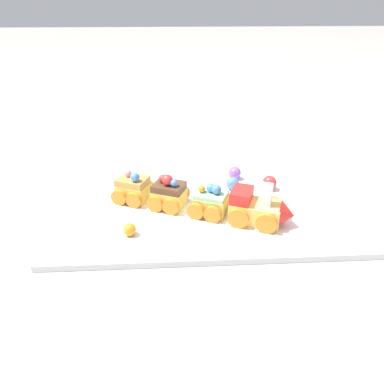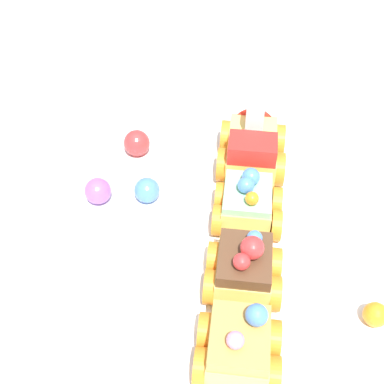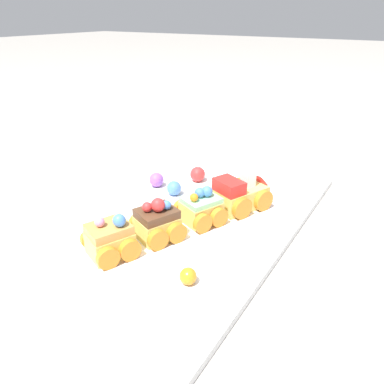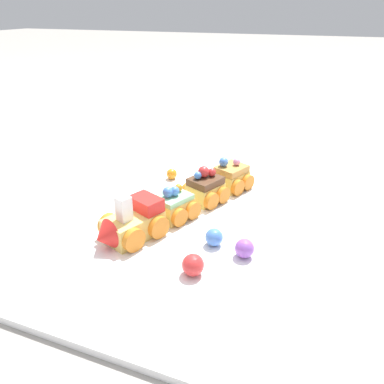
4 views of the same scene
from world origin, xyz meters
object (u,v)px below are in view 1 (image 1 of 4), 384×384
at_px(cake_car_mint, 209,202).
at_px(gumball_blue, 232,183).
at_px(cake_car_chocolate, 169,194).
at_px(cake_car_caramel, 133,189).
at_px(gumball_red, 269,183).
at_px(cake_train_locomotive, 260,210).
at_px(gumball_purple, 235,173).
at_px(gumball_orange, 130,230).

distance_m(cake_car_mint, gumball_blue, 0.11).
relative_size(cake_car_chocolate, gumball_blue, 3.20).
xyz_separation_m(cake_car_caramel, gumball_blue, (0.21, 0.03, -0.01)).
xyz_separation_m(gumball_blue, gumball_red, (0.08, -0.01, 0.00)).
relative_size(cake_train_locomotive, gumball_purple, 4.40).
relative_size(cake_car_mint, gumball_blue, 3.20).
xyz_separation_m(cake_car_caramel, gumball_orange, (0.00, -0.13, -0.01)).
bearing_deg(cake_car_mint, gumball_red, 55.47).
bearing_deg(gumball_red, cake_car_caramel, -174.68).
height_order(gumball_blue, gumball_orange, gumball_blue).
bearing_deg(cake_car_mint, gumball_purple, 86.23).
bearing_deg(gumball_blue, cake_car_chocolate, -155.43).
relative_size(gumball_blue, gumball_orange, 1.23).
bearing_deg(gumball_orange, cake_car_chocolate, 55.64).
height_order(cake_car_caramel, gumball_purple, cake_car_caramel).
distance_m(cake_car_chocolate, gumball_purple, 0.19).
xyz_separation_m(cake_train_locomotive, gumball_red, (0.05, 0.13, -0.01)).
bearing_deg(cake_car_mint, cake_car_chocolate, -179.75).
relative_size(gumball_purple, gumball_orange, 1.28).
xyz_separation_m(cake_car_chocolate, gumball_red, (0.22, 0.06, -0.01)).
bearing_deg(gumball_blue, cake_car_mint, -122.54).
xyz_separation_m(cake_car_mint, gumball_orange, (-0.15, -0.07, -0.01)).
bearing_deg(cake_car_chocolate, gumball_purple, 60.19).
bearing_deg(cake_car_mint, cake_train_locomotive, -0.03).
bearing_deg(gumball_orange, gumball_red, 29.09).
distance_m(cake_car_chocolate, gumball_blue, 0.15).
relative_size(cake_train_locomotive, gumball_orange, 5.64).
xyz_separation_m(cake_car_mint, cake_car_chocolate, (-0.08, 0.03, 0.00)).
bearing_deg(cake_car_caramel, cake_train_locomotive, 0.04).
distance_m(cake_train_locomotive, cake_car_chocolate, 0.18).
bearing_deg(gumball_purple, cake_car_mint, -116.57).
bearing_deg(gumball_blue, gumball_red, -3.69).
bearing_deg(cake_train_locomotive, gumball_purple, 117.91).
bearing_deg(cake_car_caramel, gumball_red, 28.12).
height_order(cake_car_caramel, gumball_orange, cake_car_caramel).
relative_size(cake_train_locomotive, gumball_red, 4.10).
height_order(cake_car_mint, cake_car_caramel, cake_car_caramel).
bearing_deg(gumball_purple, cake_car_caramel, -159.34).
relative_size(cake_train_locomotive, cake_car_caramel, 1.43).
xyz_separation_m(cake_car_mint, cake_car_caramel, (-0.15, 0.06, 0.00)).
bearing_deg(cake_train_locomotive, gumball_orange, -149.57).
relative_size(cake_car_mint, cake_car_caramel, 1.00).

